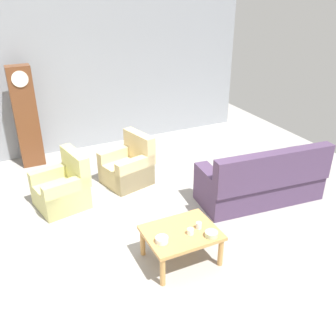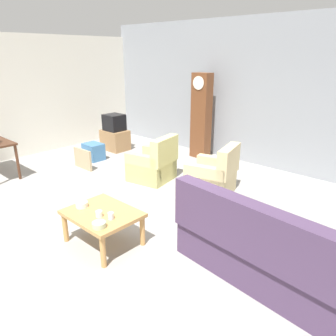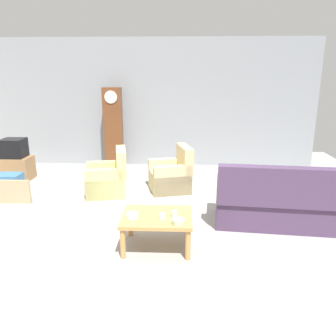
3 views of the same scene
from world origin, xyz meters
The scene contains 16 objects.
ground_plane centered at (0.00, 0.00, 0.00)m, with size 10.40×10.40×0.00m, color #999691.
garage_door_wall centered at (0.00, 3.60, 1.60)m, with size 8.40×0.16×3.20m, color gray.
pegboard_wall_left centered at (-4.20, 0.40, 1.44)m, with size 0.12×6.40×2.88m, color silver.
couch_floral centered at (2.44, -0.10, 0.36)m, with size 2.18×1.08×1.04m.
armchair_olive_near centered at (-0.64, 1.23, 0.31)m, with size 0.92×0.90×0.92m.
armchair_olive_far centered at (0.62, 1.51, 0.31)m, with size 0.95×0.93×0.92m.
coffee_table_wood centered at (0.49, -0.87, 0.40)m, with size 0.96×0.76×0.47m.
grandfather_clock centered at (-0.88, 3.11, 1.02)m, with size 0.44×0.30×2.02m.
tv_stand_cabinet centered at (-2.93, 2.09, 0.26)m, with size 0.68×0.52×0.52m, color #997047.
tv_crt centered at (-2.93, 2.09, 0.73)m, with size 0.48×0.44×0.42m, color black.
framed_picture_leaning centered at (-2.28, 0.65, 0.23)m, with size 0.60×0.05×0.45m, color tan.
storage_box_blue centered at (-2.64, 1.19, 0.20)m, with size 0.46×0.37×0.40m, color teal.
cup_white_porcelain centered at (0.57, -0.97, 0.51)m, with size 0.09×0.09×0.08m, color white.
cup_blue_rimmed centered at (0.73, -0.91, 0.51)m, with size 0.07×0.07×0.09m, color silver.
bowl_white_stacked centered at (0.16, -0.97, 0.51)m, with size 0.16×0.16×0.07m, color white.
bowl_shallow_green centered at (0.79, -1.14, 0.50)m, with size 0.17×0.17×0.07m, color #B2C69E.
Camera 2 is at (3.70, -3.09, 2.46)m, focal length 34.39 mm.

